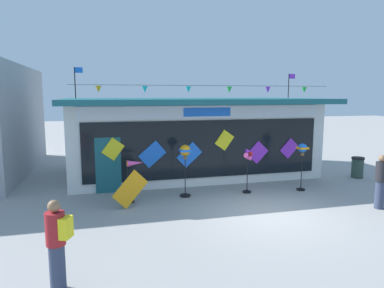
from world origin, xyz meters
name	(u,v)px	position (x,y,z in m)	size (l,w,h in m)	color
ground_plane	(267,213)	(0.00, 0.00, 0.00)	(80.00, 80.00, 0.00)	#9E9B99
kite_shop_building	(191,135)	(-0.85, 5.89, 1.69)	(10.56, 6.13, 4.60)	silver
wind_spinner_far_left	(133,174)	(-3.75, 2.07, 0.93)	(0.75, 0.40, 1.40)	black
wind_spinner_left	(185,156)	(-1.96, 2.25, 1.43)	(0.39, 0.39, 1.81)	black
wind_spinner_center_left	(248,162)	(0.30, 2.12, 1.14)	(0.43, 0.30, 1.61)	black
wind_spinner_center_right	(302,153)	(2.35, 1.95, 1.39)	(0.34, 0.34, 1.75)	black
person_near_camera	(57,243)	(-5.50, -2.83, 0.89)	(0.48, 0.40, 1.68)	#333D56
person_mid_plaza	(381,181)	(3.56, -0.49, 0.86)	(0.34, 0.34, 1.68)	#333D56
trash_bin	(357,167)	(5.75, 3.11, 0.44)	(0.52, 0.52, 0.88)	#2D4238
display_kite_on_ground	(130,189)	(-3.88, 1.56, 0.58)	(0.60, 0.03, 1.09)	orange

